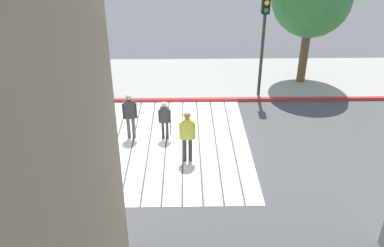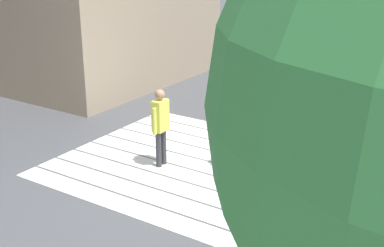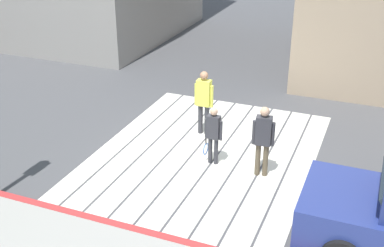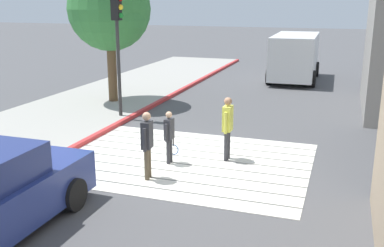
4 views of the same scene
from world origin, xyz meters
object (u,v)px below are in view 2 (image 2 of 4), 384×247
(traffic_light_corner, at_px, (351,96))
(pedestrian_adult_trailing, at_px, (263,112))
(car_parked_near_curb, at_px, (376,95))
(pedestrian_adult_lead, at_px, (161,122))
(pedestrian_child_with_racket, at_px, (234,133))

(traffic_light_corner, bearing_deg, pedestrian_adult_trailing, -56.53)
(car_parked_near_curb, bearing_deg, pedestrian_adult_lead, 59.84)
(pedestrian_adult_lead, relative_size, pedestrian_adult_trailing, 1.04)
(car_parked_near_curb, height_order, pedestrian_adult_lead, pedestrian_adult_lead)
(pedestrian_adult_trailing, height_order, pedestrian_child_with_racket, pedestrian_adult_trailing)
(pedestrian_adult_lead, relative_size, pedestrian_child_with_racket, 1.22)
(car_parked_near_curb, relative_size, pedestrian_adult_trailing, 2.67)
(car_parked_near_curb, height_order, traffic_light_corner, traffic_light_corner)
(traffic_light_corner, relative_size, pedestrian_adult_lead, 2.54)
(car_parked_near_curb, relative_size, traffic_light_corner, 1.02)
(car_parked_near_curb, relative_size, pedestrian_child_with_racket, 3.14)
(pedestrian_adult_lead, distance_m, pedestrian_adult_trailing, 2.35)
(pedestrian_child_with_racket, bearing_deg, pedestrian_adult_trailing, -94.73)
(traffic_light_corner, xyz_separation_m, pedestrian_adult_lead, (4.60, -2.93, -2.06))
(pedestrian_adult_lead, bearing_deg, pedestrian_adult_trailing, -127.20)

